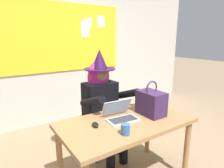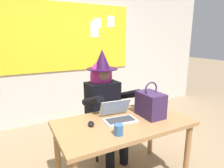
% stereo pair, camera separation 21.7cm
% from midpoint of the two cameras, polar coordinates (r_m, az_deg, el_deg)
% --- Properties ---
extents(wall_back_bulletin, '(6.33, 2.23, 2.73)m').
position_cam_midpoint_polar(wall_back_bulletin, '(3.70, -10.94, 10.66)').
color(wall_back_bulletin, beige).
rests_on(wall_back_bulletin, ground).
extents(desk_main, '(1.35, 0.73, 0.73)m').
position_cam_midpoint_polar(desk_main, '(2.03, 6.48, -13.31)').
color(desk_main, '#A37547').
rests_on(desk_main, ground).
extents(chair_at_desk, '(0.43, 0.43, 0.92)m').
position_cam_midpoint_polar(chair_at_desk, '(2.69, -0.90, -9.01)').
color(chair_at_desk, '#4C1E19').
rests_on(chair_at_desk, ground).
extents(person_costumed, '(0.61, 0.67, 1.41)m').
position_cam_midpoint_polar(person_costumed, '(2.49, 0.36, -4.07)').
color(person_costumed, black).
rests_on(person_costumed, ground).
extents(laptop, '(0.35, 0.31, 0.19)m').
position_cam_midpoint_polar(laptop, '(2.02, 4.95, -9.20)').
color(laptop, '#B7B7BC').
rests_on(laptop, desk_main).
extents(computer_mouse, '(0.09, 0.12, 0.03)m').
position_cam_midpoint_polar(computer_mouse, '(1.89, -2.87, -11.68)').
color(computer_mouse, black).
rests_on(computer_mouse, desk_main).
extents(handbag, '(0.20, 0.30, 0.38)m').
position_cam_midpoint_polar(handbag, '(2.12, 14.15, -5.82)').
color(handbag, '#38234C').
rests_on(handbag, desk_main).
extents(coffee_mug, '(0.08, 0.08, 0.09)m').
position_cam_midpoint_polar(coffee_mug, '(1.72, 5.67, -13.34)').
color(coffee_mug, '#336099').
rests_on(coffee_mug, desk_main).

